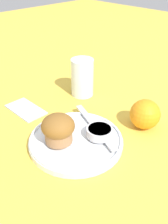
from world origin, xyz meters
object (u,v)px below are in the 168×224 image
at_px(orange_fruit, 145,114).
at_px(juice_glass, 82,77).
at_px(muffin, 58,129).
at_px(butter_knife, 95,126).

relative_size(orange_fruit, juice_glass, 0.66).
xyz_separation_m(muffin, orange_fruit, (0.09, 0.20, -0.02)).
bearing_deg(orange_fruit, juice_glass, 177.25).
relative_size(muffin, orange_fruit, 0.98).
relative_size(butter_knife, juice_glass, 1.69).
distance_m(butter_knife, orange_fruit, 0.13).
bearing_deg(juice_glass, muffin, -56.08).
relative_size(muffin, juice_glass, 0.65).
xyz_separation_m(orange_fruit, juice_glass, (-0.23, 0.01, 0.02)).
relative_size(muffin, butter_knife, 0.38).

